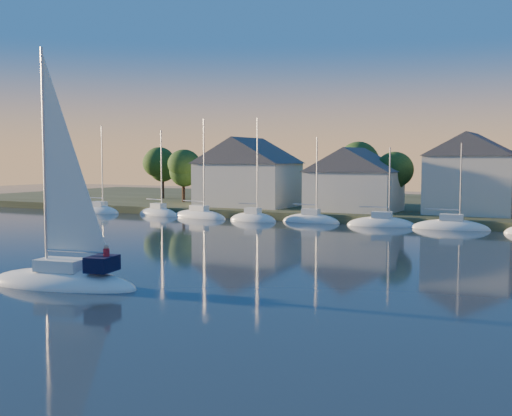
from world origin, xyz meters
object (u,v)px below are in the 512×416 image
Objects in this scene: clubhouse_centre at (354,179)px; clubhouse_east at (471,173)px; hero_sailboat at (64,276)px; clubhouse_west at (248,171)px.

clubhouse_east is at bearing 8.13° from clubhouse_centre.
clubhouse_east is 0.69× the size of hero_sailboat.
clubhouse_west is 30.02m from clubhouse_east.
clubhouse_west is 1.30× the size of clubhouse_east.
clubhouse_east is at bearing 1.91° from clubhouse_west.
clubhouse_west is 53.56m from hero_sailboat.
clubhouse_west is at bearing -83.89° from hero_sailboat.
clubhouse_east reaches higher than clubhouse_centre.
clubhouse_west is 16.05m from clubhouse_centre.
clubhouse_centre is at bearing -171.87° from clubhouse_east.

